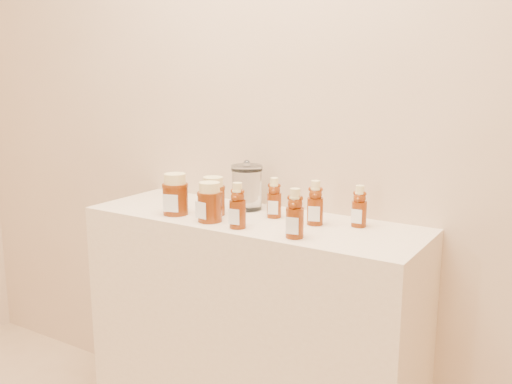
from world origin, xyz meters
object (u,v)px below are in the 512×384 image
Objects in this scene: bear_bottle_back_left at (274,195)px; bear_bottle_front_left at (238,202)px; glass_canister at (247,185)px; display_table at (251,339)px; honey_jar_left at (175,194)px.

bear_bottle_back_left is 0.18m from bear_bottle_front_left.
glass_canister is (-0.11, 0.23, 0.00)m from bear_bottle_front_left.
bear_bottle_front_left is 0.95× the size of glass_canister.
glass_canister is (-0.08, 0.10, 0.54)m from display_table.
glass_canister is at bearing 108.78° from bear_bottle_front_left.
bear_bottle_back_left is 0.15m from glass_canister.
honey_jar_left is at bearing -158.24° from display_table.
bear_bottle_front_left is (0.03, -0.13, 0.53)m from display_table.
bear_bottle_front_left reaches higher than bear_bottle_back_left.
bear_bottle_front_left is at bearing -120.95° from bear_bottle_back_left.
display_table is 0.59m from honey_jar_left.
bear_bottle_back_left is at bearing 72.80° from bear_bottle_front_left.
glass_canister is (0.17, 0.20, 0.02)m from honey_jar_left.
bear_bottle_front_left is at bearing -63.69° from glass_canister.
glass_canister reaches higher than display_table.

